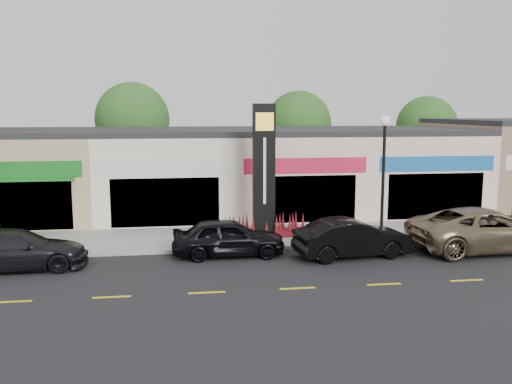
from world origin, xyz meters
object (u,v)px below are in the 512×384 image
pylon_sign (264,190)px  car_dark_sedan (16,250)px  car_black_conv (353,238)px  car_black_sedan (228,237)px  lamp_east_near (384,165)px  car_gold_suv (487,230)px

pylon_sign → car_dark_sedan: size_ratio=1.17×
car_dark_sedan → car_black_conv: (12.88, -0.11, 0.03)m
car_black_sedan → car_black_conv: 4.99m
lamp_east_near → car_gold_suv: bearing=-24.6°
car_black_sedan → car_gold_suv: car_gold_suv is taller
car_dark_sedan → car_gold_suv: 18.77m
car_black_sedan → car_gold_suv: bearing=-93.4°
car_dark_sedan → lamp_east_near: bearing=-86.6°
pylon_sign → car_gold_suv: bearing=-21.4°
pylon_sign → car_black_sedan: bearing=-123.8°
pylon_sign → car_black_conv: 5.00m
car_black_sedan → car_gold_suv: (10.81, -0.68, 0.13)m
car_black_sedan → car_black_conv: (4.92, -0.86, 0.00)m
car_black_conv → car_gold_suv: size_ratio=0.73×
lamp_east_near → pylon_sign: (-5.00, 1.70, -1.20)m
lamp_east_near → car_dark_sedan: (-14.85, -1.87, -2.73)m
pylon_sign → car_black_conv: bearing=-50.5°
car_dark_sedan → car_black_conv: 12.88m
pylon_sign → car_dark_sedan: bearing=-160.1°
lamp_east_near → car_black_sedan: (-6.89, -1.12, -2.70)m
car_black_conv → car_dark_sedan: bearing=82.3°
car_black_sedan → lamp_east_near: bearing=-80.6°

